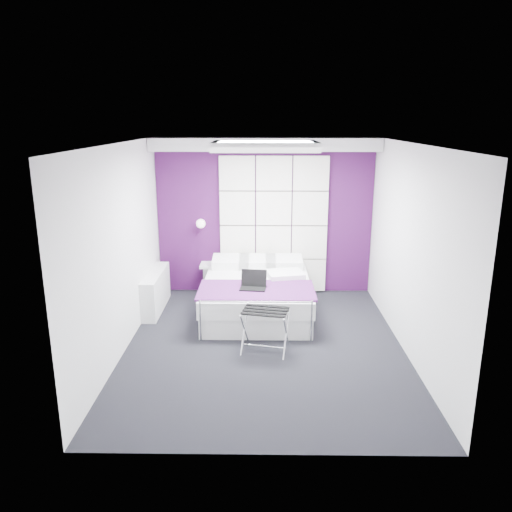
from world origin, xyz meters
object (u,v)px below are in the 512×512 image
(wall_lamp, at_px, (201,223))
(luggage_rack, at_px, (265,331))
(laptop, at_px, (253,284))
(radiator, at_px, (156,291))
(bed, at_px, (257,295))
(nightstand, at_px, (213,265))

(wall_lamp, bearing_deg, luggage_rack, -64.28)
(luggage_rack, xyz_separation_m, laptop, (-0.17, 0.86, 0.34))
(radiator, bearing_deg, bed, -5.41)
(radiator, height_order, luggage_rack, radiator)
(nightstand, height_order, luggage_rack, luggage_rack)
(radiator, relative_size, nightstand, 2.87)
(bed, xyz_separation_m, laptop, (-0.05, -0.43, 0.32))
(radiator, height_order, bed, bed)
(radiator, distance_m, bed, 1.58)
(radiator, distance_m, laptop, 1.66)
(nightstand, distance_m, luggage_rack, 2.34)
(luggage_rack, bearing_deg, wall_lamp, 127.69)
(nightstand, bearing_deg, luggage_rack, -67.95)
(bed, height_order, laptop, laptop)
(nightstand, relative_size, luggage_rack, 0.74)
(luggage_rack, bearing_deg, laptop, 113.25)
(laptop, bearing_deg, luggage_rack, -72.08)
(radiator, bearing_deg, luggage_rack, -40.21)
(wall_lamp, xyz_separation_m, luggage_rack, (1.06, -2.20, -0.94))
(luggage_rack, relative_size, laptop, 1.56)
(radiator, height_order, laptop, laptop)
(bed, height_order, nightstand, bed)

